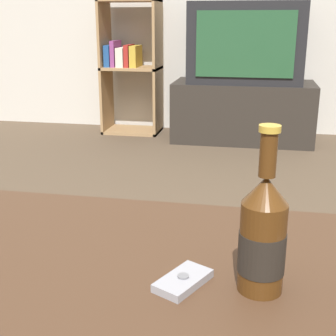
# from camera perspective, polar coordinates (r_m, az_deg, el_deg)

# --- Properties ---
(coffee_table) EXTENTS (1.31, 0.63, 0.43)m
(coffee_table) POSITION_cam_1_polar(r_m,az_deg,el_deg) (0.91, -11.05, -14.51)
(coffee_table) COLOR #422B1C
(coffee_table) RESTS_ON ground_plane
(tv_stand) EXTENTS (1.00, 0.48, 0.42)m
(tv_stand) POSITION_cam_1_polar(r_m,az_deg,el_deg) (3.48, 9.10, 6.83)
(tv_stand) COLOR #28231E
(tv_stand) RESTS_ON ground_plane
(television) EXTENTS (0.78, 0.46, 0.54)m
(television) POSITION_cam_1_polar(r_m,az_deg,el_deg) (3.42, 9.50, 14.81)
(television) COLOR black
(television) RESTS_ON tv_stand
(bookshelf) EXTENTS (0.43, 0.30, 1.00)m
(bookshelf) POSITION_cam_1_polar(r_m,az_deg,el_deg) (3.66, -4.76, 12.44)
(bookshelf) COLOR #99754C
(bookshelf) RESTS_ON ground_plane
(beer_bottle) EXTENTS (0.07, 0.07, 0.27)m
(beer_bottle) POSITION_cam_1_polar(r_m,az_deg,el_deg) (0.75, 11.47, -8.14)
(beer_bottle) COLOR #47280F
(beer_bottle) RESTS_ON coffee_table
(cell_phone) EXTENTS (0.09, 0.12, 0.02)m
(cell_phone) POSITION_cam_1_polar(r_m,az_deg,el_deg) (0.79, 1.86, -13.56)
(cell_phone) COLOR gray
(cell_phone) RESTS_ON coffee_table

